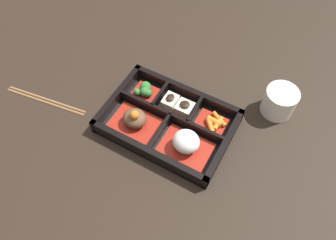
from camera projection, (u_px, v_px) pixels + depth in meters
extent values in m
plane|color=black|center=(168.00, 125.00, 0.83)|extent=(3.00, 3.00, 0.00)
cube|color=black|center=(168.00, 124.00, 0.83)|extent=(0.32, 0.22, 0.01)
cube|color=black|center=(187.00, 93.00, 0.86)|extent=(0.32, 0.01, 0.04)
cube|color=black|center=(147.00, 153.00, 0.77)|extent=(0.32, 0.01, 0.04)
cube|color=black|center=(224.00, 147.00, 0.77)|extent=(0.01, 0.22, 0.04)
cube|color=black|center=(118.00, 97.00, 0.85)|extent=(0.01, 0.22, 0.04)
cube|color=black|center=(170.00, 118.00, 0.82)|extent=(0.29, 0.01, 0.04)
cube|color=black|center=(194.00, 113.00, 0.83)|extent=(0.01, 0.08, 0.04)
cube|color=black|center=(160.00, 98.00, 0.85)|extent=(0.01, 0.08, 0.04)
cube|color=black|center=(160.00, 134.00, 0.79)|extent=(0.01, 0.11, 0.04)
cube|color=maroon|center=(186.00, 147.00, 0.78)|extent=(0.12, 0.08, 0.01)
ellipsoid|color=silver|center=(186.00, 142.00, 0.76)|extent=(0.06, 0.06, 0.05)
cube|color=maroon|center=(135.00, 123.00, 0.82)|extent=(0.12, 0.08, 0.01)
ellipsoid|color=brown|center=(135.00, 118.00, 0.80)|extent=(0.06, 0.05, 0.04)
sphere|color=#D1661E|center=(134.00, 115.00, 0.78)|extent=(0.02, 0.02, 0.02)
cube|color=maroon|center=(211.00, 123.00, 0.82)|extent=(0.08, 0.06, 0.01)
cylinder|color=orange|center=(214.00, 121.00, 0.81)|extent=(0.04, 0.02, 0.02)
cylinder|color=orange|center=(218.00, 123.00, 0.81)|extent=(0.01, 0.04, 0.01)
cylinder|color=orange|center=(210.00, 126.00, 0.80)|extent=(0.04, 0.04, 0.01)
cylinder|color=orange|center=(219.00, 119.00, 0.82)|extent=(0.05, 0.03, 0.01)
cube|color=maroon|center=(177.00, 107.00, 0.85)|extent=(0.08, 0.06, 0.01)
cube|color=beige|center=(185.00, 108.00, 0.83)|extent=(0.04, 0.04, 0.02)
ellipsoid|color=black|center=(185.00, 104.00, 0.82)|extent=(0.03, 0.02, 0.01)
cube|color=beige|center=(170.00, 101.00, 0.84)|extent=(0.03, 0.04, 0.02)
ellipsoid|color=black|center=(170.00, 98.00, 0.83)|extent=(0.02, 0.03, 0.01)
cube|color=maroon|center=(145.00, 93.00, 0.87)|extent=(0.07, 0.06, 0.01)
sphere|color=#2D6B2D|center=(145.00, 92.00, 0.85)|extent=(0.03, 0.03, 0.03)
sphere|color=#2D6B2D|center=(137.00, 92.00, 0.86)|extent=(0.02, 0.02, 0.02)
sphere|color=#2D6B2D|center=(145.00, 87.00, 0.86)|extent=(0.03, 0.03, 0.03)
sphere|color=#2D6B2D|center=(146.00, 88.00, 0.86)|extent=(0.03, 0.03, 0.03)
sphere|color=#2D6B2D|center=(148.00, 93.00, 0.86)|extent=(0.02, 0.02, 0.02)
cylinder|color=beige|center=(279.00, 102.00, 0.83)|extent=(0.08, 0.08, 0.07)
cylinder|color=#597A38|center=(283.00, 94.00, 0.80)|extent=(0.07, 0.07, 0.01)
cylinder|color=brown|center=(45.00, 101.00, 0.87)|extent=(0.23, 0.04, 0.01)
cylinder|color=brown|center=(47.00, 99.00, 0.87)|extent=(0.23, 0.04, 0.01)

